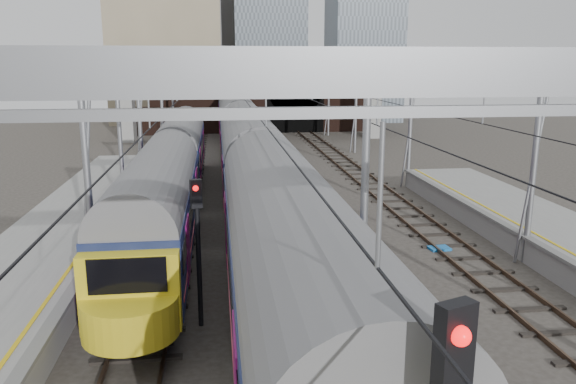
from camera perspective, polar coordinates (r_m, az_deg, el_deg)
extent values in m
cube|color=slate|center=(16.25, -22.91, -12.23)|extent=(0.35, 55.00, 0.12)
cube|color=gold|center=(16.36, -24.65, -11.97)|extent=(0.12, 55.00, 0.01)
cube|color=#4C3828|center=(27.87, -13.14, -3.18)|extent=(0.08, 80.00, 0.16)
cube|color=#4C3828|center=(27.75, -10.18, -3.11)|extent=(0.08, 80.00, 0.16)
cube|color=black|center=(27.82, -11.65, -3.29)|extent=(2.40, 80.00, 0.14)
cube|color=#4C3828|center=(27.72, -4.88, -2.96)|extent=(0.08, 80.00, 0.16)
cube|color=#4C3828|center=(27.81, -1.91, -2.87)|extent=(0.08, 80.00, 0.16)
cube|color=black|center=(27.78, -3.39, -3.07)|extent=(2.40, 80.00, 0.14)
cube|color=#4C3828|center=(28.15, 3.29, -2.69)|extent=(0.08, 80.00, 0.16)
cube|color=#4C3828|center=(28.44, 6.14, -2.58)|extent=(0.08, 80.00, 0.16)
cube|color=black|center=(28.31, 4.72, -2.78)|extent=(2.40, 80.00, 0.14)
cube|color=#4C3828|center=(29.13, 11.06, -2.38)|extent=(0.08, 80.00, 0.16)
cube|color=#4C3828|center=(29.60, 13.71, -2.26)|extent=(0.08, 80.00, 0.16)
cube|color=black|center=(29.37, 12.39, -2.46)|extent=(2.40, 80.00, 0.14)
cube|color=gray|center=(6.75, 26.60, 10.85)|extent=(16.80, 0.28, 0.50)
cylinder|color=gray|center=(20.49, -19.75, 1.84)|extent=(0.24, 0.24, 8.00)
cylinder|color=gray|center=(23.26, 23.74, 2.76)|extent=(0.24, 0.24, 8.00)
cube|color=gray|center=(19.99, 3.58, 12.71)|extent=(16.80, 0.28, 0.50)
cylinder|color=gray|center=(34.14, -14.80, 6.37)|extent=(0.24, 0.24, 8.00)
cylinder|color=gray|center=(35.88, 12.32, 6.80)|extent=(0.24, 0.24, 8.00)
cube|color=gray|center=(33.84, -0.92, 12.85)|extent=(16.80, 0.28, 0.50)
cylinder|color=gray|center=(48.00, -12.67, 8.28)|extent=(0.24, 0.24, 8.00)
cylinder|color=gray|center=(49.24, 6.90, 8.61)|extent=(0.24, 0.24, 8.00)
cube|color=gray|center=(47.78, -2.81, 12.88)|extent=(16.80, 0.28, 0.50)
cylinder|color=gray|center=(59.92, -11.62, 9.21)|extent=(0.24, 0.24, 8.00)
cylinder|color=gray|center=(60.93, 4.15, 9.50)|extent=(0.24, 0.24, 8.00)
cube|color=gray|center=(59.76, -3.72, 12.89)|extent=(16.80, 0.28, 0.50)
cube|color=black|center=(26.83, -12.19, 8.03)|extent=(0.03, 80.00, 0.03)
cube|color=black|center=(26.79, -3.55, 8.28)|extent=(0.03, 80.00, 0.03)
cube|color=black|center=(27.33, 4.94, 8.35)|extent=(0.03, 80.00, 0.03)
cube|color=black|center=(28.44, 12.93, 8.26)|extent=(0.03, 80.00, 0.03)
cube|color=black|center=(63.98, -2.09, 10.14)|extent=(26.00, 2.00, 9.00)
cube|color=black|center=(63.43, 0.74, 8.40)|extent=(6.50, 0.10, 5.20)
cylinder|color=black|center=(63.27, 0.74, 10.75)|extent=(6.50, 0.10, 6.50)
cube|color=black|center=(63.26, -12.96, 7.06)|extent=(6.00, 1.50, 3.00)
cube|color=gray|center=(58.42, -16.03, 8.98)|extent=(1.20, 2.50, 8.20)
cube|color=gray|center=(59.98, 8.62, 9.43)|extent=(1.20, 2.50, 8.20)
cube|color=#535D55|center=(57.76, -3.61, 13.48)|extent=(28.00, 3.00, 1.40)
cube|color=gray|center=(57.78, -3.62, 14.38)|extent=(28.00, 3.00, 0.30)
cube|color=tan|center=(77.97, -12.24, 15.16)|extent=(14.00, 12.00, 22.00)
cube|color=#4C5660|center=(84.40, -2.02, 18.65)|extent=(10.00, 10.00, 32.00)
cube|color=gray|center=(91.67, -6.30, 13.75)|extent=(18.00, 14.00, 18.00)
cube|color=black|center=(40.45, -4.65, 2.50)|extent=(2.36, 69.92, 0.70)
cube|color=#131B44|center=(40.14, -4.71, 5.30)|extent=(3.01, 69.92, 2.68)
cylinder|color=slate|center=(39.98, -4.74, 7.21)|extent=(2.95, 69.42, 2.95)
cube|color=black|center=(40.08, -4.72, 5.91)|extent=(3.03, 68.72, 0.81)
cube|color=#D44255|center=(40.24, -4.69, 4.24)|extent=(3.03, 68.92, 0.13)
cube|color=black|center=(29.47, -11.43, -1.69)|extent=(2.01, 29.59, 0.70)
cube|color=#131B44|center=(29.07, -11.59, 1.73)|extent=(2.55, 29.59, 2.28)
cylinder|color=slate|center=(28.88, -11.69, 3.95)|extent=(2.50, 29.09, 2.50)
cube|color=black|center=(29.01, -11.62, 2.43)|extent=(2.57, 28.39, 0.68)
cube|color=#D44255|center=(29.20, -11.53, 0.50)|extent=(2.57, 28.59, 0.11)
cube|color=gold|center=(14.82, -15.78, -9.95)|extent=(2.50, 0.60, 2.08)
cube|color=black|center=(14.46, -16.01, -8.18)|extent=(1.92, 0.08, 0.91)
cylinder|color=black|center=(16.67, -9.07, -6.45)|extent=(0.15, 0.15, 4.38)
cube|color=black|center=(15.97, -9.33, -0.17)|extent=(0.36, 0.26, 0.82)
sphere|color=red|center=(15.81, -9.37, 0.37)|extent=(0.16, 0.16, 0.16)
cube|color=black|center=(5.77, 16.48, -15.28)|extent=(0.43, 0.31, 1.00)
sphere|color=red|center=(5.57, 17.13, -13.81)|extent=(0.20, 0.20, 0.20)
cube|color=#1869B8|center=(17.58, 11.39, -13.02)|extent=(1.11, 0.91, 0.11)
cube|color=#1869B8|center=(24.63, 15.10, -5.54)|extent=(0.92, 0.69, 0.10)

